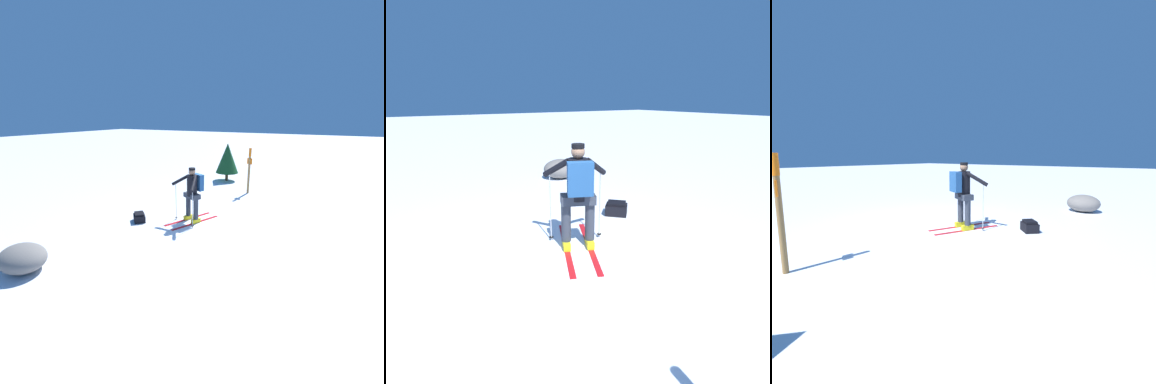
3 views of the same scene
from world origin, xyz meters
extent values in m
plane|color=white|center=(0.00, 0.00, 0.00)|extent=(80.00, 80.00, 0.00)
cube|color=red|center=(-0.47, -0.49, 0.01)|extent=(0.81, 1.61, 0.01)
cube|color=yellow|center=(-0.47, -0.49, 0.07)|extent=(0.23, 0.32, 0.12)
cylinder|color=#2D333D|center=(-0.47, -0.49, 0.47)|extent=(0.15, 0.15, 0.68)
cube|color=red|center=(-0.81, -0.34, 0.01)|extent=(0.81, 1.61, 0.01)
cube|color=yellow|center=(-0.81, -0.34, 0.07)|extent=(0.23, 0.32, 0.12)
cylinder|color=#2D333D|center=(-0.81, -0.34, 0.47)|extent=(0.15, 0.15, 0.68)
cube|color=#2D333D|center=(-0.64, -0.41, 0.81)|extent=(0.58, 0.45, 0.14)
cylinder|color=black|center=(-0.64, -0.41, 1.12)|extent=(0.31, 0.31, 0.62)
sphere|color=#8C664C|center=(-0.64, -0.41, 1.53)|extent=(0.20, 0.20, 0.20)
cylinder|color=black|center=(-0.64, -0.41, 1.62)|extent=(0.19, 0.19, 0.06)
cube|color=navy|center=(-0.54, -0.20, 1.19)|extent=(0.40, 0.30, 0.49)
cylinder|color=#B2B7BC|center=(-0.40, -0.86, 0.59)|extent=(0.02, 0.02, 1.18)
cylinder|color=black|center=(-0.40, -0.86, 0.06)|extent=(0.07, 0.07, 0.01)
cylinder|color=black|center=(-0.44, -0.71, 1.26)|extent=(0.24, 0.54, 0.36)
cylinder|color=#B2B7BC|center=(-1.14, -0.52, 0.59)|extent=(0.02, 0.02, 1.18)
cylinder|color=black|center=(-1.14, -0.52, 0.06)|extent=(0.07, 0.07, 0.01)
cylinder|color=black|center=(-1.00, -0.46, 1.26)|extent=(0.53, 0.30, 0.36)
cube|color=black|center=(-2.05, -1.16, 0.11)|extent=(0.53, 0.53, 0.21)
cube|color=black|center=(-2.05, -1.16, 0.24)|extent=(0.44, 0.44, 0.06)
cylinder|color=olive|center=(0.06, 3.23, 0.93)|extent=(0.09, 0.09, 1.85)
cylinder|color=orange|center=(0.06, 3.23, 1.68)|extent=(0.10, 0.10, 0.33)
cube|color=orange|center=(0.06, 3.23, 1.33)|extent=(0.23, 0.12, 0.24)
ellipsoid|color=slate|center=(-2.55, -4.31, 0.28)|extent=(1.01, 0.86, 0.56)
camera|label=1|loc=(2.69, -6.84, 3.10)|focal=24.00mm
camera|label=2|loc=(1.69, 3.18, 2.28)|focal=28.00mm
camera|label=3|loc=(-4.42, 4.55, 1.81)|focal=24.00mm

